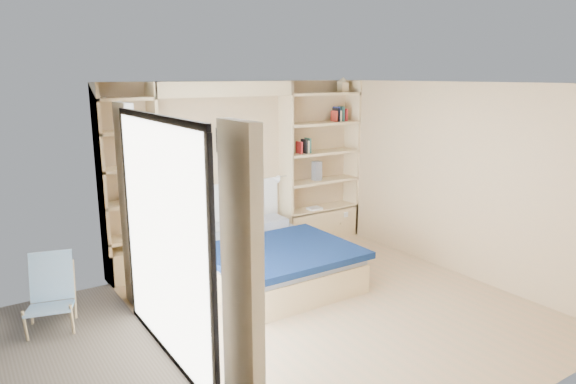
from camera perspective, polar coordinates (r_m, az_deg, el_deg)
ground at (r=6.05m, az=5.16°, el=-12.44°), size 4.50×4.50×0.00m
room_shell at (r=6.70m, az=-5.39°, el=-0.15°), size 4.50×4.50×4.50m
bed at (r=6.64m, az=-2.46°, el=-7.44°), size 1.75×2.23×1.07m
photo_gallery at (r=7.20m, az=-8.60°, el=4.93°), size 1.48×0.02×0.82m
reading_lamps at (r=7.15m, az=-6.61°, el=0.84°), size 1.92×0.12×0.15m
shelf_decor at (r=7.91m, az=3.06°, el=6.61°), size 3.59×0.23×2.03m
deck_chair at (r=5.99m, az=-24.85°, el=-10.15°), size 0.62×0.84×0.76m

